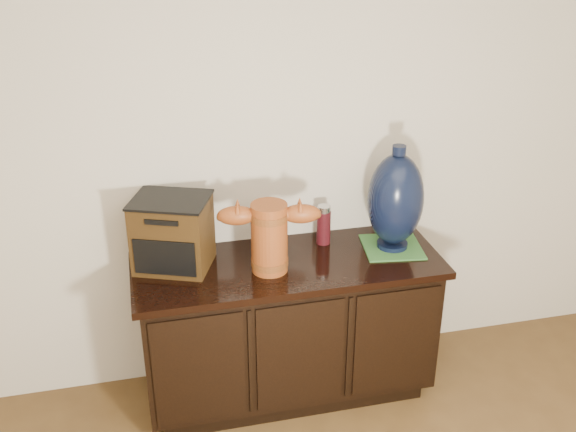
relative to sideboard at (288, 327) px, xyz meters
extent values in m
plane|color=beige|center=(0.00, 0.27, 0.91)|extent=(4.50, 0.00, 4.50)
cube|color=black|center=(0.00, 0.00, -0.35)|extent=(1.29, 0.45, 0.08)
cube|color=black|center=(0.00, 0.00, 0.01)|extent=(1.40, 0.50, 0.64)
cube|color=black|center=(0.00, 0.00, 0.35)|extent=(1.46, 0.56, 0.03)
cube|color=black|center=(-0.47, -0.25, 0.01)|extent=(0.41, 0.01, 0.56)
cube|color=black|center=(0.00, -0.25, 0.01)|extent=(0.41, 0.01, 0.56)
cube|color=black|center=(0.47, -0.25, 0.01)|extent=(0.41, 0.01, 0.56)
cylinder|color=#9E4A1C|center=(-0.10, -0.05, 0.53)|extent=(0.19, 0.19, 0.33)
cylinder|color=#451E0D|center=(-0.10, -0.05, 0.41)|extent=(0.20, 0.20, 0.03)
cylinder|color=#451E0D|center=(-0.10, -0.05, 0.64)|extent=(0.20, 0.20, 0.03)
ellipsoid|color=#9E4A1C|center=(-0.24, -0.03, 0.65)|extent=(0.19, 0.11, 0.09)
ellipsoid|color=#9E4A1C|center=(0.04, -0.07, 0.65)|extent=(0.19, 0.11, 0.09)
cube|color=#36220D|center=(-0.52, 0.09, 0.53)|extent=(0.40, 0.37, 0.33)
cube|color=black|center=(-0.57, -0.03, 0.48)|extent=(0.27, 0.11, 0.17)
cube|color=black|center=(-0.52, 0.09, 0.70)|extent=(0.42, 0.38, 0.01)
cube|color=#346A2F|center=(0.53, 0.02, 0.37)|extent=(0.31, 0.31, 0.01)
cylinder|color=black|center=(0.53, 0.02, 0.39)|extent=(0.15, 0.15, 0.02)
ellipsoid|color=black|center=(0.53, 0.02, 0.63)|extent=(0.30, 0.30, 0.46)
cylinder|color=black|center=(0.53, 0.02, 0.88)|extent=(0.06, 0.06, 0.04)
cylinder|color=maroon|center=(0.22, 0.15, 0.45)|extent=(0.07, 0.07, 0.17)
cylinder|color=silver|center=(0.22, 0.15, 0.55)|extent=(0.06, 0.06, 0.03)
camera|label=1|loc=(-0.64, -2.70, 1.93)|focal=42.00mm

